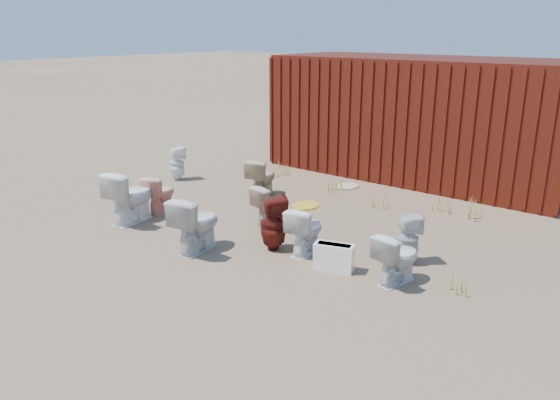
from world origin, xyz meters
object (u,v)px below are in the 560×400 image
Objects in this scene: toilet_front_c at (196,223)px; toilet_front_maroon at (273,223)px; shipping_container at (421,118)px; toilet_front_e at (397,258)px; loose_tank at (334,257)px; toilet_back_beige_left at (272,205)px; toilet_back_a at (177,163)px; toilet_front_pink at (160,193)px; toilet_back_yellowlid at (306,230)px; toilet_back_e at (407,239)px; toilet_front_a at (130,196)px; toilet_back_beige_right at (262,177)px.

toilet_front_c is 1.05m from toilet_front_maroon.
toilet_front_e is at bearing -67.14° from shipping_container.
toilet_back_beige_left is at bearing 136.87° from loose_tank.
toilet_back_a reaches higher than loose_tank.
toilet_front_pink is at bearing -114.23° from shipping_container.
toilet_back_a is 1.03× the size of toilet_back_yellowlid.
toilet_front_pink reaches higher than loose_tank.
shipping_container is at bearing -48.15° from toilet_front_maroon.
toilet_front_pink is 2.94m from toilet_back_yellowlid.
loose_tank is (-0.61, -0.79, -0.16)m from toilet_back_e.
toilet_back_e is (4.12, 1.28, -0.09)m from toilet_front_a.
toilet_front_maroon is 1.11× the size of toilet_back_beige_right.
toilet_back_e is at bearing -116.45° from toilet_front_maroon.
toilet_back_a is at bearing -47.34° from toilet_front_c.
toilet_back_e is 1.35× the size of loose_tank.
toilet_front_pink is 1.28× the size of loose_tank.
loose_tank is at bearing 149.81° from toilet_back_yellowlid.
toilet_front_c is at bearing 25.90° from toilet_back_yellowlid.
toilet_front_e is at bearing -173.04° from toilet_front_c.
toilet_back_beige_right is at bearing -115.20° from shipping_container.
shipping_container reaches higher than toilet_back_a.
toilet_front_pink is at bearing 36.93° from toilet_front_maroon.
toilet_back_beige_right is at bearing 128.47° from loose_tank.
shipping_container reaches higher than toilet_front_a.
toilet_front_maroon is at bearing -178.46° from toilet_front_a.
toilet_front_c is 1.45m from toilet_back_beige_left.
toilet_front_a is 2.47m from toilet_back_beige_right.
toilet_front_maroon reaches higher than loose_tank.
toilet_front_c is at bearing -178.22° from loose_tank.
toilet_front_pink is 0.96× the size of toilet_back_yellowlid.
toilet_back_a is 1.37× the size of loose_tank.
toilet_back_beige_right is (-1.00, 2.53, -0.05)m from toilet_front_c.
toilet_front_maroon is 1.20× the size of toilet_front_e.
toilet_front_e is 0.94× the size of toilet_back_a.
toilet_back_yellowlid reaches higher than loose_tank.
toilet_front_pink is at bearing 29.47° from toilet_back_beige_left.
loose_tank is at bearing 133.16° from toilet_back_beige_right.
toilet_back_a is at bearing -4.75° from toilet_front_e.
toilet_back_yellowlid is 0.99× the size of toilet_back_e.
toilet_front_e is at bearing 146.52° from toilet_back_e.
toilet_back_yellowlid is (-1.40, 0.05, 0.01)m from toilet_front_e.
shipping_container is at bearing -25.66° from toilet_back_e.
toilet_back_beige_left is 1.30× the size of loose_tank.
toilet_front_pink is at bearing -34.71° from toilet_front_c.
toilet_front_a is 4.32m from toilet_back_e.
toilet_front_c is 1.95m from loose_tank.
toilet_back_beige_right reaches higher than toilet_back_yellowlid.
toilet_back_a is at bearing 31.74° from toilet_back_e.
toilet_back_beige_right is at bearing -79.05° from toilet_front_c.
toilet_back_beige_left is at bearing -4.36° from toilet_front_e.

